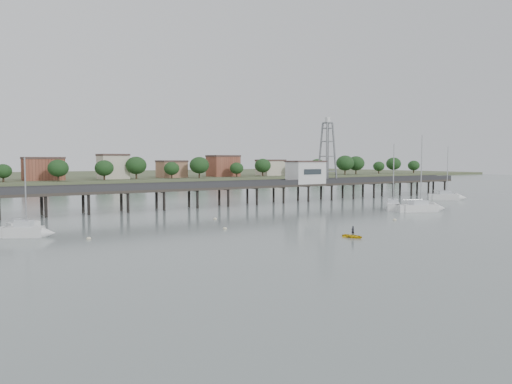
# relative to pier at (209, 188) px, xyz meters

# --- Properties ---
(ground_plane) EXTENTS (500.00, 500.00, 0.00)m
(ground_plane) POSITION_rel_pier_xyz_m (0.00, -60.00, -3.79)
(ground_plane) COLOR slate
(ground_plane) RESTS_ON ground
(pier) EXTENTS (150.00, 5.00, 5.50)m
(pier) POSITION_rel_pier_xyz_m (0.00, 0.00, 0.00)
(pier) COLOR #2D2823
(pier) RESTS_ON ground
(pier_building) EXTENTS (8.40, 5.40, 5.30)m
(pier_building) POSITION_rel_pier_xyz_m (25.00, 0.00, 2.87)
(pier_building) COLOR silver
(pier_building) RESTS_ON ground
(lattice_tower) EXTENTS (3.20, 3.20, 15.50)m
(lattice_tower) POSITION_rel_pier_xyz_m (31.50, 0.00, 7.31)
(lattice_tower) COLOR slate
(lattice_tower) RESTS_ON ground
(sailboat_d) EXTENTS (9.43, 5.45, 14.90)m
(sailboat_d) POSITION_rel_pier_xyz_m (29.76, -29.66, -3.16)
(sailboat_d) COLOR silver
(sailboat_d) RESTS_ON ground
(sailboat_e) EXTENTS (7.48, 7.09, 13.22)m
(sailboat_e) POSITION_rel_pier_xyz_m (56.65, -15.56, -3.15)
(sailboat_e) COLOR silver
(sailboat_e) RESTS_ON ground
(sailboat_b) EXTENTS (6.19, 4.48, 10.26)m
(sailboat_b) POSITION_rel_pier_xyz_m (-36.85, -23.08, -3.14)
(sailboat_b) COLOR silver
(sailboat_b) RESTS_ON ground
(sailboat_c) EXTENTS (7.47, 7.17, 13.27)m
(sailboat_c) POSITION_rel_pier_xyz_m (27.61, -23.71, -3.15)
(sailboat_c) COLOR silver
(sailboat_c) RESTS_ON ground
(white_tender) EXTENTS (4.31, 2.64, 1.56)m
(white_tender) POSITION_rel_pier_xyz_m (-36.57, -14.49, -3.31)
(white_tender) COLOR silver
(white_tender) RESTS_ON ground
(yellow_dinghy) EXTENTS (2.07, 0.99, 2.78)m
(yellow_dinghy) POSITION_rel_pier_xyz_m (-3.55, -45.11, -3.79)
(yellow_dinghy) COLOR yellow
(yellow_dinghy) RESTS_ON ground
(dinghy_occupant) EXTENTS (0.57, 1.21, 0.28)m
(dinghy_occupant) POSITION_rel_pier_xyz_m (-3.55, -45.11, -3.79)
(dinghy_occupant) COLOR black
(dinghy_occupant) RESTS_ON ground
(mooring_buoys) EXTENTS (67.30, 18.90, 0.39)m
(mooring_buoys) POSITION_rel_pier_xyz_m (-0.74, -26.42, -3.71)
(mooring_buoys) COLOR beige
(mooring_buoys) RESTS_ON ground
(far_shore) EXTENTS (500.00, 170.00, 10.40)m
(far_shore) POSITION_rel_pier_xyz_m (0.36, 179.58, -2.85)
(far_shore) COLOR #475133
(far_shore) RESTS_ON ground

